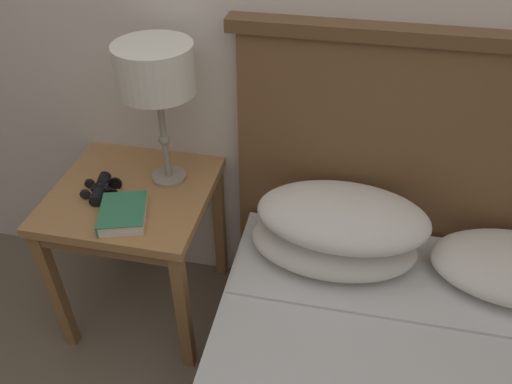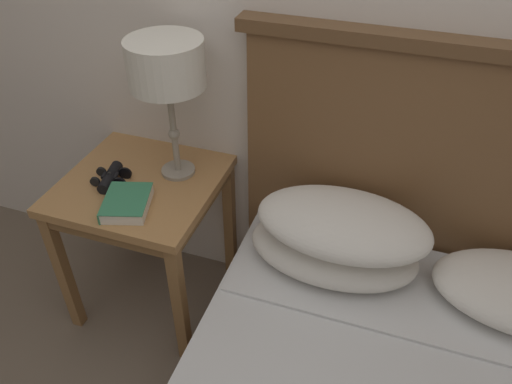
{
  "view_description": "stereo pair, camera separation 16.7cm",
  "coord_description": "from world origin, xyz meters",
  "views": [
    {
      "loc": [
        0.05,
        -0.7,
        1.78
      ],
      "look_at": [
        -0.21,
        0.6,
        0.75
      ],
      "focal_mm": 35.0,
      "sensor_mm": 36.0,
      "label": 1
    },
    {
      "loc": [
        0.22,
        -0.66,
        1.78
      ],
      "look_at": [
        -0.21,
        0.6,
        0.75
      ],
      "focal_mm": 35.0,
      "sensor_mm": 36.0,
      "label": 2
    }
  ],
  "objects": [
    {
      "name": "binoculars_pair",
      "position": [
        -0.79,
        0.6,
        0.67
      ],
      "size": [
        0.15,
        0.16,
        0.05
      ],
      "color": "black",
      "rests_on": "nightstand"
    },
    {
      "name": "nightstand",
      "position": [
        -0.7,
        0.65,
        0.56
      ],
      "size": [
        0.58,
        0.58,
        0.65
      ],
      "color": "#AD7A47",
      "rests_on": "ground_plane"
    },
    {
      "name": "table_lamp",
      "position": [
        -0.58,
        0.74,
        1.08
      ],
      "size": [
        0.27,
        0.27,
        0.53
      ],
      "color": "gray",
      "rests_on": "nightstand"
    },
    {
      "name": "book_on_nightstand",
      "position": [
        -0.66,
        0.49,
        0.67
      ],
      "size": [
        0.2,
        0.23,
        0.04
      ],
      "color": "silver",
      "rests_on": "nightstand"
    }
  ]
}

